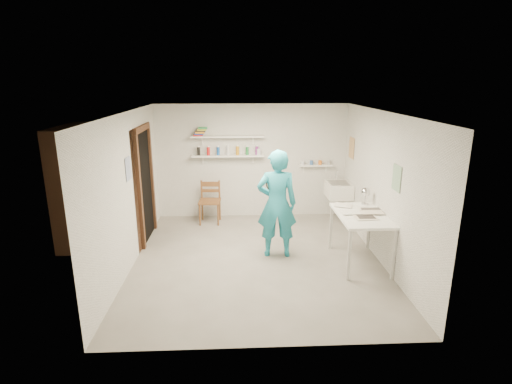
{
  "coord_description": "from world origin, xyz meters",
  "views": [
    {
      "loc": [
        -0.31,
        -6.04,
        2.87
      ],
      "look_at": [
        0.0,
        0.4,
        1.05
      ],
      "focal_mm": 28.0,
      "sensor_mm": 36.0,
      "label": 1
    }
  ],
  "objects_px": {
    "wooden_chair": "(210,201)",
    "work_table": "(360,239)",
    "belfast_sink": "(339,190)",
    "desk_lamp": "(366,192)",
    "wall_clock": "(275,183)",
    "man": "(277,204)"
  },
  "relations": [
    {
      "from": "man",
      "to": "work_table",
      "type": "xyz_separation_m",
      "value": [
        1.31,
        -0.36,
        -0.49
      ]
    },
    {
      "from": "belfast_sink",
      "to": "work_table",
      "type": "bearing_deg",
      "value": -93.35
    },
    {
      "from": "wooden_chair",
      "to": "desk_lamp",
      "type": "xyz_separation_m",
      "value": [
        2.73,
        -1.5,
        0.59
      ]
    },
    {
      "from": "wooden_chair",
      "to": "work_table",
      "type": "relative_size",
      "value": 0.74
    },
    {
      "from": "wall_clock",
      "to": "work_table",
      "type": "relative_size",
      "value": 0.26
    },
    {
      "from": "wall_clock",
      "to": "belfast_sink",
      "type": "bearing_deg",
      "value": 44.6
    },
    {
      "from": "belfast_sink",
      "to": "work_table",
      "type": "relative_size",
      "value": 0.48
    },
    {
      "from": "belfast_sink",
      "to": "wall_clock",
      "type": "relative_size",
      "value": 1.85
    },
    {
      "from": "wooden_chair",
      "to": "belfast_sink",
      "type": "bearing_deg",
      "value": 0.98
    },
    {
      "from": "wooden_chair",
      "to": "work_table",
      "type": "height_order",
      "value": "wooden_chair"
    },
    {
      "from": "wooden_chair",
      "to": "desk_lamp",
      "type": "relative_size",
      "value": 5.93
    },
    {
      "from": "belfast_sink",
      "to": "man",
      "type": "height_order",
      "value": "man"
    },
    {
      "from": "wall_clock",
      "to": "wooden_chair",
      "type": "height_order",
      "value": "wall_clock"
    },
    {
      "from": "man",
      "to": "desk_lamp",
      "type": "distance_m",
      "value": 1.53
    },
    {
      "from": "man",
      "to": "wall_clock",
      "type": "height_order",
      "value": "man"
    },
    {
      "from": "wall_clock",
      "to": "work_table",
      "type": "bearing_deg",
      "value": -21.53
    },
    {
      "from": "desk_lamp",
      "to": "work_table",
      "type": "bearing_deg",
      "value": -112.42
    },
    {
      "from": "wooden_chair",
      "to": "desk_lamp",
      "type": "bearing_deg",
      "value": -25.24
    },
    {
      "from": "desk_lamp",
      "to": "man",
      "type": "bearing_deg",
      "value": -174.77
    },
    {
      "from": "belfast_sink",
      "to": "desk_lamp",
      "type": "relative_size",
      "value": 3.86
    },
    {
      "from": "wall_clock",
      "to": "desk_lamp",
      "type": "distance_m",
      "value": 1.53
    },
    {
      "from": "belfast_sink",
      "to": "desk_lamp",
      "type": "height_order",
      "value": "desk_lamp"
    }
  ]
}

